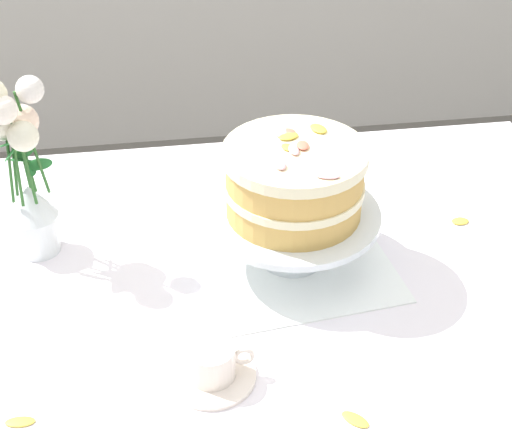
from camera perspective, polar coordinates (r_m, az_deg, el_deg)
The scene contains 9 objects.
dining_table at distance 1.28m, azimuth -1.75°, elevation -9.27°, with size 1.40×1.00×0.74m.
linen_napkin at distance 1.31m, azimuth 2.69°, elevation -2.62°, with size 0.32×0.32×0.00m, color white.
cake_stand at distance 1.26m, azimuth 2.79°, elevation 0.30°, with size 0.29×0.29×0.10m.
layer_cake at distance 1.22m, azimuth 2.90°, elevation 3.28°, with size 0.23×0.23×0.13m.
flower_vase at distance 1.29m, azimuth -17.14°, elevation 4.17°, with size 0.10×0.10×0.33m.
teacup at distance 1.09m, azimuth -3.32°, elevation -10.56°, with size 0.13×0.13×0.06m.
loose_petal_0 at distance 1.45m, azimuth 15.08°, elevation 0.22°, with size 0.03×0.02×0.00m, color yellow.
loose_petal_1 at distance 1.10m, azimuth -17.29°, elevation -13.99°, with size 0.04×0.02×0.00m, color yellow.
loose_petal_2 at distance 1.06m, azimuth 7.46°, elevation -14.34°, with size 0.04×0.02×0.00m, color yellow.
Camera 1 is at (-0.10, -0.93, 1.55)m, focal length 53.29 mm.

